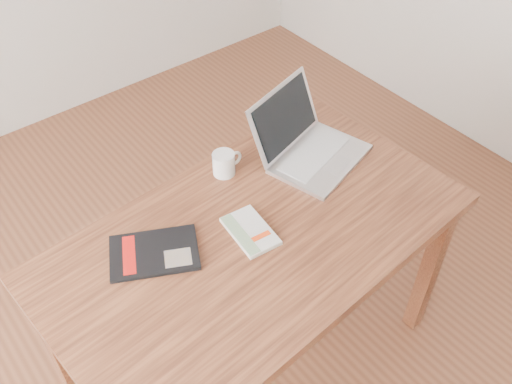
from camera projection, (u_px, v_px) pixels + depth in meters
room at (164, 96)px, 1.23m from camera, size 4.04×4.04×2.70m
desk at (255, 252)px, 1.81m from camera, size 1.36×0.84×0.75m
white_guidebook at (250, 231)px, 1.75m from camera, size 0.13×0.20×0.02m
black_guidebook at (154, 253)px, 1.69m from camera, size 0.31×0.27×0.01m
laptop at (307, 144)px, 1.98m from camera, size 0.41×0.39×0.22m
coffee_mug at (224, 163)px, 1.92m from camera, size 0.11×0.08×0.08m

